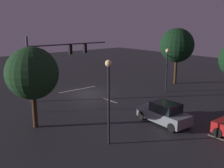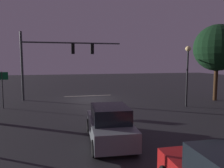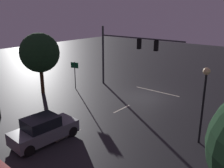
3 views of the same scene
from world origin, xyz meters
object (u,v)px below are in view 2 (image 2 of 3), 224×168
(tree_left_near, at_px, (217,48))
(traffic_signal_assembly, at_px, (57,54))
(street_lamp_left_kerb, at_px, (188,64))
(car_approaching, at_px, (110,125))
(route_sign, at_px, (2,82))

(tree_left_near, bearing_deg, traffic_signal_assembly, -16.08)
(traffic_signal_assembly, bearing_deg, street_lamp_left_kerb, 149.21)
(car_approaching, relative_size, street_lamp_left_kerb, 0.90)
(tree_left_near, bearing_deg, route_sign, -2.26)
(traffic_signal_assembly, relative_size, car_approaching, 2.15)
(car_approaching, xyz_separation_m, route_sign, (6.63, -8.83, 1.31))
(street_lamp_left_kerb, distance_m, tree_left_near, 4.92)
(traffic_signal_assembly, bearing_deg, car_approaching, 101.46)
(car_approaching, relative_size, tree_left_near, 0.63)
(street_lamp_left_kerb, xyz_separation_m, route_sign, (14.47, -2.69, -1.36))
(car_approaching, bearing_deg, tree_left_near, -146.24)
(traffic_signal_assembly, xyz_separation_m, tree_left_near, (-14.60, 4.21, 0.56))
(route_sign, bearing_deg, street_lamp_left_kerb, 169.48)
(route_sign, xyz_separation_m, tree_left_near, (-18.74, 0.74, 2.83))
(street_lamp_left_kerb, distance_m, route_sign, 14.78)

